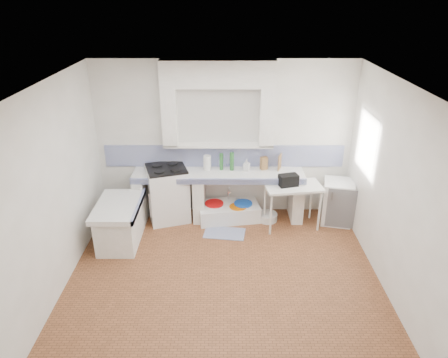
{
  "coord_description": "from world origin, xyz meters",
  "views": [
    {
      "loc": [
        0.02,
        -4.9,
        3.84
      ],
      "look_at": [
        0.0,
        1.0,
        1.1
      ],
      "focal_mm": 33.07,
      "sensor_mm": 36.0,
      "label": 1
    }
  ],
  "objects_px": {
    "fridge": "(337,202)",
    "side_table": "(292,206)",
    "sink": "(228,212)",
    "stove": "(168,194)"
  },
  "relations": [
    {
      "from": "sink",
      "to": "fridge",
      "type": "relative_size",
      "value": 1.38
    },
    {
      "from": "sink",
      "to": "fridge",
      "type": "height_order",
      "value": "fridge"
    },
    {
      "from": "fridge",
      "to": "sink",
      "type": "bearing_deg",
      "value": -170.8
    },
    {
      "from": "stove",
      "to": "fridge",
      "type": "xyz_separation_m",
      "value": [
        3.02,
        -0.11,
        -0.09
      ]
    },
    {
      "from": "stove",
      "to": "side_table",
      "type": "distance_m",
      "value": 2.21
    },
    {
      "from": "sink",
      "to": "side_table",
      "type": "height_order",
      "value": "side_table"
    },
    {
      "from": "stove",
      "to": "side_table",
      "type": "bearing_deg",
      "value": -24.75
    },
    {
      "from": "stove",
      "to": "fridge",
      "type": "relative_size",
      "value": 1.24
    },
    {
      "from": "side_table",
      "to": "fridge",
      "type": "distance_m",
      "value": 0.85
    },
    {
      "from": "fridge",
      "to": "side_table",
      "type": "bearing_deg",
      "value": -156.87
    }
  ]
}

